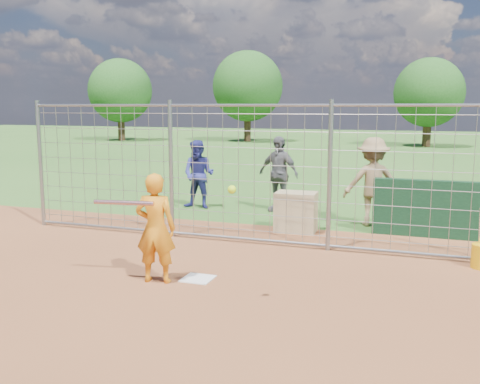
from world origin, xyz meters
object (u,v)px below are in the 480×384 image
at_px(batter, 156,228).
at_px(equipment_bin, 296,212).
at_px(bystander_c, 373,182).
at_px(bystander_a, 199,174).
at_px(bystander_b, 278,174).

distance_m(batter, equipment_bin, 3.88).
bearing_deg(bystander_c, bystander_a, -25.91).
distance_m(bystander_b, equipment_bin, 2.20).
bearing_deg(bystander_c, equipment_bin, 20.22).
relative_size(bystander_b, equipment_bin, 2.24).
bearing_deg(bystander_a, batter, -72.87).
distance_m(bystander_b, bystander_c, 2.42).
height_order(batter, bystander_b, bystander_b).
height_order(batter, bystander_c, bystander_c).
bearing_deg(bystander_c, batter, 44.05).
height_order(batter, equipment_bin, batter).
bearing_deg(bystander_a, bystander_c, -8.19).
bearing_deg(equipment_bin, batter, -109.73).
xyz_separation_m(bystander_a, bystander_c, (4.20, -0.58, 0.09)).
relative_size(batter, equipment_bin, 1.97).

